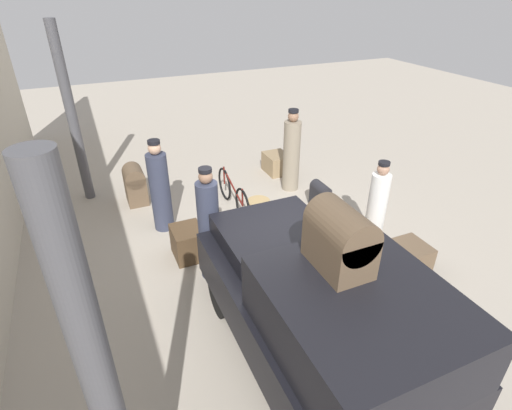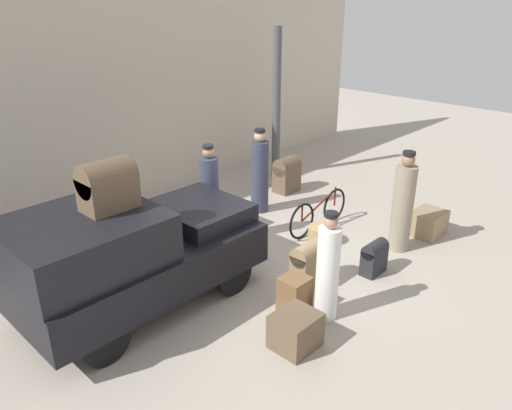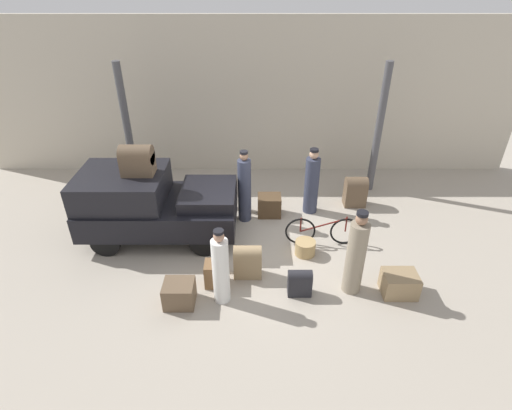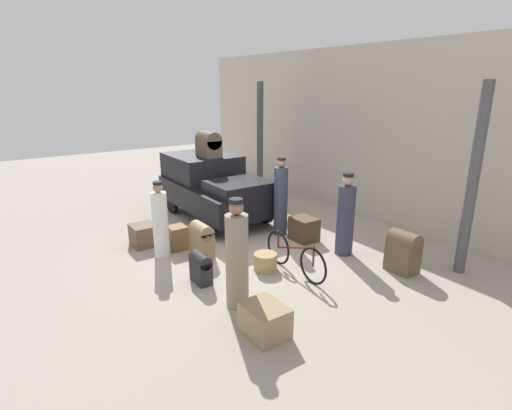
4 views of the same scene
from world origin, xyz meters
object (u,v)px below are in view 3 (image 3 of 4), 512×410
(suitcase_tan_flat, at_px, (249,260))
(trunk_wicker_pale, at_px, (180,293))
(porter_carrying_trunk, at_px, (357,256))
(trunk_umber_medium, at_px, (301,282))
(porter_with_bicycle, at_px, (246,189))
(suitcase_black_upright, at_px, (401,284))
(porter_lifting_near_truck, at_px, (313,184))
(trunk_barrel_dark, at_px, (357,191))
(bicycle, at_px, (324,231))
(conductor_in_dark_uniform, at_px, (222,269))
(truck, at_px, (153,202))
(suitcase_small_leather, at_px, (271,205))
(wicker_basket, at_px, (306,248))
(trunk_on_truck_roof, at_px, (138,160))
(trunk_large_brown, at_px, (216,274))

(suitcase_tan_flat, distance_m, trunk_wicker_pale, 1.53)
(porter_carrying_trunk, distance_m, trunk_umber_medium, 1.19)
(porter_with_bicycle, bearing_deg, suitcase_black_upright, -40.99)
(porter_lifting_near_truck, height_order, suitcase_black_upright, porter_lifting_near_truck)
(porter_lifting_near_truck, distance_m, trunk_wicker_pale, 4.47)
(trunk_wicker_pale, height_order, trunk_barrel_dark, trunk_barrel_dark)
(bicycle, relative_size, trunk_wicker_pale, 2.99)
(bicycle, relative_size, porter_carrying_trunk, 0.95)
(conductor_in_dark_uniform, xyz_separation_m, porter_with_bicycle, (0.37, 2.86, 0.13))
(bicycle, bearing_deg, porter_with_bicycle, 149.60)
(trunk_umber_medium, bearing_deg, truck, 147.77)
(conductor_in_dark_uniform, bearing_deg, trunk_barrel_dark, 47.11)
(trunk_wicker_pale, relative_size, suitcase_small_leather, 0.97)
(wicker_basket, xyz_separation_m, porter_lifting_near_truck, (0.32, 1.84, 0.64))
(bicycle, distance_m, trunk_wicker_pale, 3.56)
(porter_carrying_trunk, relative_size, suitcase_black_upright, 2.75)
(bicycle, xyz_separation_m, trunk_wicker_pale, (-3.00, -1.91, -0.12))
(trunk_barrel_dark, xyz_separation_m, trunk_on_truck_roof, (-5.25, -1.37, 1.53))
(conductor_in_dark_uniform, height_order, trunk_umber_medium, conductor_in_dark_uniform)
(porter_carrying_trunk, relative_size, trunk_barrel_dark, 2.22)
(porter_carrying_trunk, distance_m, trunk_wicker_pale, 3.44)
(trunk_umber_medium, xyz_separation_m, suitcase_black_upright, (1.96, 0.02, -0.07))
(bicycle, height_order, trunk_wicker_pale, bicycle)
(porter_carrying_trunk, distance_m, trunk_on_truck_roof, 5.02)
(suitcase_tan_flat, height_order, trunk_barrel_dark, trunk_barrel_dark)
(suitcase_small_leather, bearing_deg, trunk_on_truck_roof, -163.44)
(porter_carrying_trunk, bearing_deg, porter_with_bicycle, 130.22)
(bicycle, xyz_separation_m, wicker_basket, (-0.43, -0.38, -0.19))
(trunk_large_brown, bearing_deg, trunk_barrel_dark, 41.95)
(porter_carrying_trunk, bearing_deg, trunk_wicker_pale, -173.42)
(porter_lifting_near_truck, relative_size, conductor_in_dark_uniform, 1.09)
(truck, height_order, suitcase_black_upright, truck)
(porter_with_bicycle, bearing_deg, suitcase_tan_flat, -87.05)
(porter_carrying_trunk, bearing_deg, suitcase_black_upright, -6.70)
(porter_carrying_trunk, relative_size, trunk_umber_medium, 3.20)
(bicycle, relative_size, conductor_in_dark_uniform, 1.07)
(truck, height_order, bicycle, truck)
(porter_with_bicycle, relative_size, suitcase_small_leather, 3.16)
(porter_with_bicycle, distance_m, suitcase_small_leather, 0.90)
(bicycle, relative_size, trunk_barrel_dark, 2.10)
(trunk_wicker_pale, xyz_separation_m, suitcase_small_leather, (1.81, 3.19, 0.03))
(suitcase_small_leather, bearing_deg, trunk_umber_medium, -80.09)
(truck, bearing_deg, porter_with_bicycle, 17.36)
(suitcase_small_leather, bearing_deg, porter_lifting_near_truck, 9.72)
(porter_with_bicycle, distance_m, suitcase_tan_flat, 2.23)
(trunk_umber_medium, bearing_deg, trunk_wicker_pale, -173.70)
(truck, xyz_separation_m, trunk_on_truck_roof, (-0.18, 0.00, 1.08))
(wicker_basket, bearing_deg, bicycle, 41.19)
(porter_carrying_trunk, height_order, trunk_umber_medium, porter_carrying_trunk)
(conductor_in_dark_uniform, xyz_separation_m, suitcase_small_leather, (1.00, 3.07, -0.48))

